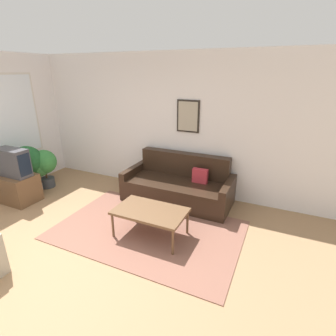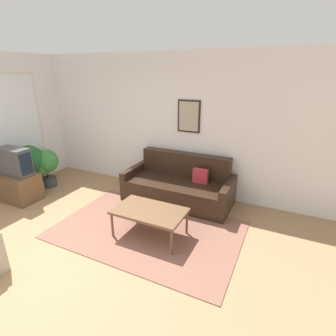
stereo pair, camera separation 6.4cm
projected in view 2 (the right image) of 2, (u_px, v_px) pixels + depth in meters
ground_plane at (43, 267)px, 3.33m from camera, size 16.00×16.00×0.00m
area_rug at (147, 230)px, 4.11m from camera, size 2.84×1.83×0.01m
wall_back at (153, 123)px, 5.33m from camera, size 8.00×0.09×2.70m
couch at (179, 186)px, 4.98m from camera, size 2.01×0.90×0.87m
coffee_table at (150, 212)px, 3.85m from camera, size 1.05×0.63×0.43m
tv_stand at (20, 187)px, 4.99m from camera, size 0.69×0.51×0.53m
tv at (14, 162)px, 4.81m from camera, size 0.65×0.28×0.51m
potted_plant_tall at (29, 161)px, 5.32m from camera, size 0.60×0.60×0.95m
potted_plant_by_window at (46, 164)px, 5.52m from camera, size 0.50×0.50×0.82m
potted_plant_small at (40, 166)px, 5.50m from camera, size 0.50×0.50×0.76m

